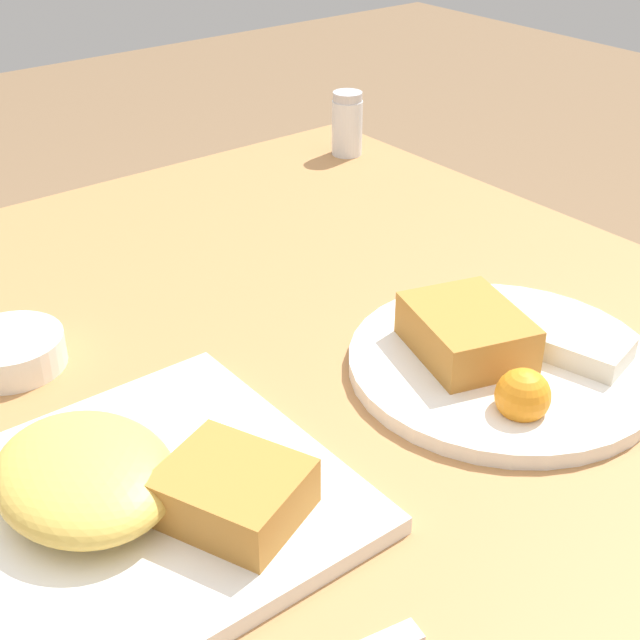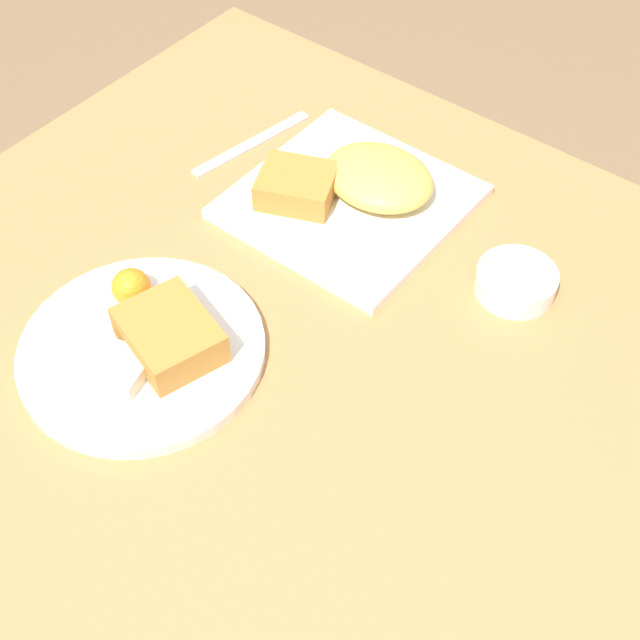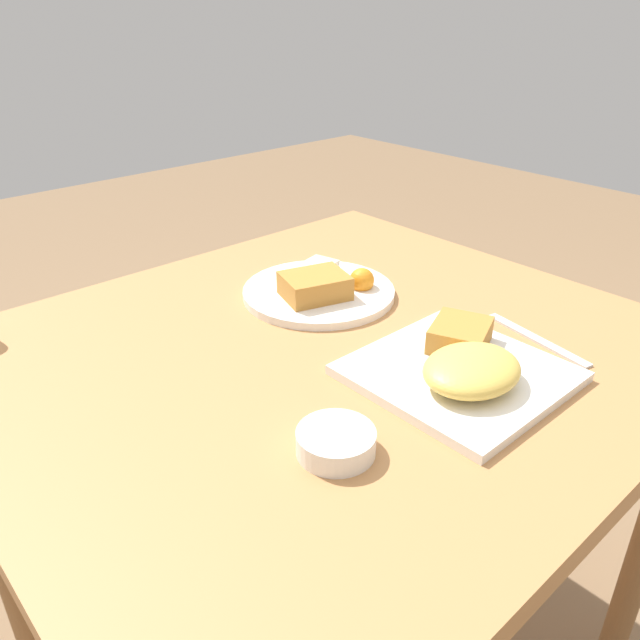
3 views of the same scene
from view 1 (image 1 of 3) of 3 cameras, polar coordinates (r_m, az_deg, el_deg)
dining_table at (r=0.83m, az=-1.36°, el=-8.42°), size 1.00×0.90×0.78m
plate_square_near at (r=0.63m, az=-11.83°, el=-10.67°), size 0.26×0.26×0.06m
plate_oval_far at (r=0.78m, az=11.43°, el=-2.27°), size 0.27×0.27×0.05m
sauce_ramekin at (r=0.82m, az=-19.18°, el=-1.85°), size 0.09×0.09×0.03m
salt_shaker at (r=1.25m, az=1.75°, el=12.21°), size 0.04×0.04×0.09m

